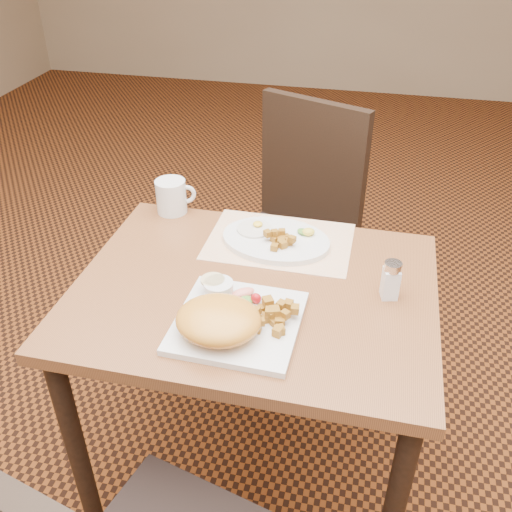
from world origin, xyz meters
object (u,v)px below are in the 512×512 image
object	(u,v)px
plate_square	(238,322)
salt_shaker	(391,279)
coffee_mug	(172,196)
chair_far	(294,222)
plate_oval	(276,240)
table	(254,320)

from	to	relation	value
plate_square	salt_shaker	bearing A→B (deg)	29.13
coffee_mug	plate_square	bearing A→B (deg)	-55.25
salt_shaker	chair_far	bearing A→B (deg)	117.29
chair_far	salt_shaker	size ratio (longest dim) A/B	9.70
plate_oval	coffee_mug	xyz separation A→B (m)	(-0.34, 0.11, 0.04)
plate_square	chair_far	bearing A→B (deg)	90.37
plate_oval	coffee_mug	size ratio (longest dim) A/B	2.59
table	coffee_mug	distance (m)	0.49
chair_far	plate_oval	xyz separation A→B (m)	(0.02, -0.48, 0.22)
salt_shaker	plate_oval	bearing A→B (deg)	150.97
table	plate_square	size ratio (longest dim) A/B	3.21
chair_far	plate_oval	distance (m)	0.53
table	plate_oval	world-z (taller)	plate_oval
table	plate_square	bearing A→B (deg)	-91.14
table	plate_square	world-z (taller)	plate_square
chair_far	plate_square	bearing A→B (deg)	112.37
plate_square	plate_oval	size ratio (longest dim) A/B	0.92
plate_oval	chair_far	bearing A→B (deg)	92.62
table	coffee_mug	xyz separation A→B (m)	(-0.33, 0.32, 0.16)
plate_oval	salt_shaker	bearing A→B (deg)	-29.03
chair_far	plate_square	world-z (taller)	chair_far
table	salt_shaker	distance (m)	0.37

